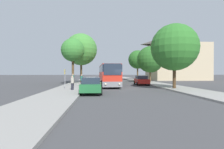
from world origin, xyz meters
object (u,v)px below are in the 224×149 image
pedestrian_waiting_far (73,80)px  tree_right_mid (138,60)px  tree_left_far (81,50)px  bus_stop_sign (65,76)px  tree_right_near (174,47)px  bus_front (109,75)px  parked_car_left_curb (92,85)px  pedestrian_waiting_near (82,80)px  pedestrian_walking_back (72,83)px  tree_left_near (73,50)px  bus_middle (107,74)px  tree_right_far (150,59)px  bus_rear (105,74)px  parked_car_right_near (142,80)px

pedestrian_waiting_far → tree_right_mid: (14.68, 21.88, 4.73)m
tree_left_far → pedestrian_waiting_far: bearing=-92.0°
bus_stop_sign → tree_right_near: bearing=-2.0°
bus_stop_sign → bus_front: bearing=44.4°
pedestrian_waiting_far → bus_stop_sign: bearing=134.7°
bus_stop_sign → tree_right_mid: (14.94, 26.61, 4.14)m
parked_car_left_curb → pedestrian_waiting_near: pedestrian_waiting_near is taller
parked_car_left_curb → bus_front: bearing=77.5°
tree_left_far → tree_right_near: 19.23m
pedestrian_waiting_near → pedestrian_walking_back: 5.98m
bus_front → pedestrian_waiting_near: bearing=-166.9°
tree_left_far → pedestrian_waiting_near: bearing=-83.8°
tree_left_near → tree_right_mid: (15.32, 17.57, -0.21)m
bus_front → tree_right_near: size_ratio=1.38×
bus_front → tree_right_mid: 23.41m
bus_middle → parked_car_left_curb: bearing=-97.5°
pedestrian_walking_back → tree_right_far: tree_right_far is taller
bus_stop_sign → tree_left_near: tree_left_near is taller
bus_middle → pedestrian_waiting_near: size_ratio=7.15×
parked_car_left_curb → bus_stop_sign: size_ratio=1.95×
bus_stop_sign → tree_right_far: 21.38m
bus_rear → tree_left_near: tree_left_near is taller
bus_rear → tree_right_far: bearing=-64.4°
bus_front → bus_stop_sign: size_ratio=4.62×
bus_rear → tree_right_far: 22.89m
bus_rear → parked_car_right_near: (5.39, -27.84, -0.88)m
pedestrian_waiting_far → bus_rear: bearing=-52.6°
parked_car_right_near → bus_stop_sign: bearing=37.3°
bus_rear → tree_right_near: bearing=-76.1°
tree_left_near → tree_right_far: 16.51m
parked_car_left_curb → pedestrian_waiting_far: 9.36m
parked_car_left_curb → pedestrian_waiting_near: (-1.82, 8.50, 0.16)m
tree_left_near → tree_right_far: bearing=20.6°
pedestrian_walking_back → tree_left_far: bearing=72.9°
parked_car_left_curb → pedestrian_waiting_far: (-3.14, 8.81, 0.23)m
bus_rear → pedestrian_walking_back: bearing=-95.4°
tree_right_mid → bus_front: bearing=-113.8°
bus_rear → pedestrian_waiting_far: size_ratio=6.49×
bus_stop_sign → pedestrian_walking_back: bearing=-54.0°
bus_middle → pedestrian_walking_back: 21.37m
bus_middle → tree_right_mid: tree_right_mid is taller
bus_middle → tree_right_far: bearing=-27.1°
parked_car_right_near → tree_right_near: 9.61m
bus_rear → tree_right_mid: (8.91, -9.01, 4.08)m
tree_right_far → bus_rear: bearing=113.4°
tree_right_far → bus_front: bearing=-135.3°
parked_car_left_curb → tree_right_mid: (11.54, 30.70, 4.95)m
bus_front → bus_rear: (0.40, 30.11, -0.05)m
bus_middle → tree_right_mid: size_ratio=1.45×
tree_right_mid → parked_car_left_curb: bearing=-110.6°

